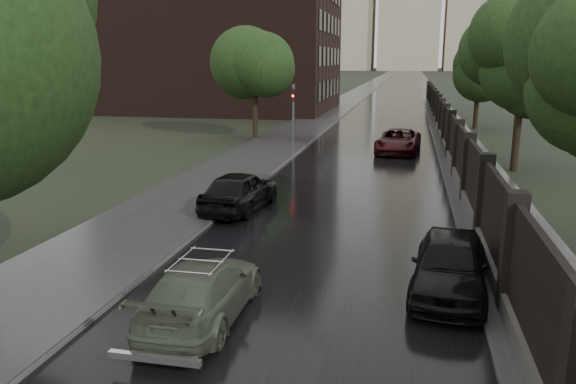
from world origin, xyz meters
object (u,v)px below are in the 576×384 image
(tree_right_b, at_px, (523,69))
(car_right_far, at_px, (398,141))
(traffic_light, at_px, (293,112))
(car_right_near, at_px, (450,264))
(volga_sedan, at_px, (202,290))
(tree_left_far, at_px, (254,62))
(hatchback_left, at_px, (240,191))
(tree_right_c, at_px, (480,65))

(tree_right_b, bearing_deg, car_right_far, 142.96)
(traffic_light, distance_m, car_right_near, 20.79)
(tree_right_b, bearing_deg, volga_sedan, -116.43)
(tree_right_b, relative_size, traffic_light, 1.75)
(tree_left_far, distance_m, tree_right_b, 17.45)
(tree_right_b, height_order, hatchback_left, tree_right_b)
(tree_right_b, xyz_separation_m, volga_sedan, (-9.30, -18.71, -4.32))
(traffic_light, bearing_deg, car_right_near, -68.19)
(tree_right_c, xyz_separation_m, car_right_far, (-5.75, -13.66, -4.24))
(tree_left_far, relative_size, tree_right_b, 1.05)
(hatchback_left, relative_size, car_right_near, 1.04)
(traffic_light, height_order, car_right_far, traffic_light)
(car_right_near, distance_m, car_right_far, 20.65)
(hatchback_left, bearing_deg, tree_right_b, -131.86)
(tree_left_far, bearing_deg, volga_sedan, -76.93)
(volga_sedan, distance_m, hatchback_left, 8.81)
(tree_left_far, distance_m, car_right_near, 27.17)
(tree_left_far, bearing_deg, traffic_light, -53.53)
(tree_left_far, bearing_deg, hatchback_left, -76.33)
(tree_right_b, bearing_deg, car_right_near, -104.16)
(hatchback_left, xyz_separation_m, car_right_far, (5.35, 14.43, -0.03))
(traffic_light, relative_size, hatchback_left, 0.92)
(hatchback_left, bearing_deg, tree_right_c, -105.69)
(hatchback_left, height_order, car_right_far, hatchback_left)
(volga_sedan, relative_size, hatchback_left, 0.99)
(traffic_light, xyz_separation_m, car_right_far, (6.05, 1.35, -1.69))
(tree_left_far, distance_m, car_right_far, 11.36)
(traffic_light, xyz_separation_m, car_right_near, (7.70, -19.24, -1.68))
(traffic_light, distance_m, volga_sedan, 21.92)
(hatchback_left, bearing_deg, traffic_light, -81.06)
(tree_left_far, height_order, car_right_near, tree_left_far)
(traffic_light, distance_m, hatchback_left, 13.20)
(traffic_light, bearing_deg, volga_sedan, -83.43)
(hatchback_left, xyz_separation_m, car_right_near, (7.00, -6.16, -0.03))
(car_right_near, bearing_deg, volga_sedan, -149.03)
(volga_sedan, relative_size, car_right_far, 0.85)
(car_right_near, bearing_deg, tree_left_far, 120.79)
(tree_right_b, relative_size, car_right_near, 1.67)
(traffic_light, bearing_deg, hatchback_left, -86.94)
(tree_right_c, relative_size, hatchback_left, 1.62)
(traffic_light, relative_size, car_right_far, 0.79)
(tree_right_b, height_order, traffic_light, tree_right_b)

